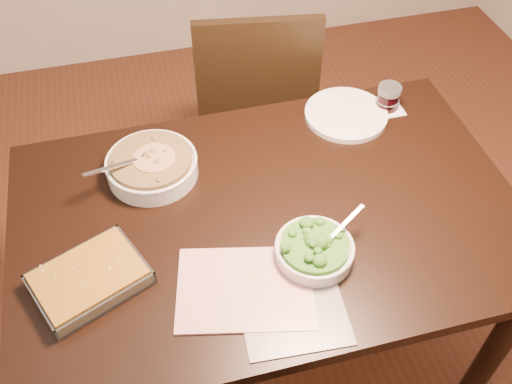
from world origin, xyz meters
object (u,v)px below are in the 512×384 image
at_px(table, 268,233).
at_px(stew_bowl, 152,165).
at_px(broccoli_bowl, 314,250).
at_px(baking_dish, 90,279).
at_px(wine_tumbler, 388,97).
at_px(dinner_plate, 346,114).
at_px(chair_far, 255,99).

distance_m(table, stew_bowl, 0.39).
bearing_deg(broccoli_bowl, baking_dish, 174.22).
xyz_separation_m(table, wine_tumbler, (0.49, 0.33, 0.14)).
bearing_deg(stew_bowl, broccoli_bowl, -48.01).
xyz_separation_m(stew_bowl, dinner_plate, (0.64, 0.10, -0.03)).
xyz_separation_m(broccoli_bowl, wine_tumbler, (0.42, 0.51, 0.02)).
bearing_deg(broccoli_bowl, wine_tumbler, 50.51).
relative_size(dinner_plate, chair_far, 0.28).
bearing_deg(chair_far, dinner_plate, 123.08).
height_order(table, baking_dish, baking_dish).
xyz_separation_m(wine_tumbler, chair_far, (-0.34, 0.43, -0.27)).
height_order(stew_bowl, chair_far, chair_far).
relative_size(broccoli_bowl, chair_far, 0.23).
height_order(table, dinner_plate, dinner_plate).
relative_size(broccoli_bowl, wine_tumbler, 2.60).
height_order(broccoli_bowl, dinner_plate, broccoli_bowl).
bearing_deg(dinner_plate, wine_tumbler, 2.79).
relative_size(baking_dish, chair_far, 0.33).
bearing_deg(wine_tumbler, baking_dish, -155.14).
relative_size(table, dinner_plate, 5.26).
distance_m(baking_dish, chair_far, 1.12).
bearing_deg(table, broccoli_bowl, -67.96).
bearing_deg(table, chair_far, 78.34).
bearing_deg(dinner_plate, table, -136.77).
relative_size(stew_bowl, chair_far, 0.29).
relative_size(broccoli_bowl, dinner_plate, 0.82).
distance_m(stew_bowl, broccoli_bowl, 0.54).
bearing_deg(chair_far, stew_bowl, 59.41).
bearing_deg(baking_dish, wine_tumbler, 1.62).
bearing_deg(table, baking_dish, -166.24).
bearing_deg(stew_bowl, table, -37.78).
xyz_separation_m(baking_dish, chair_far, (0.64, 0.88, -0.24)).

